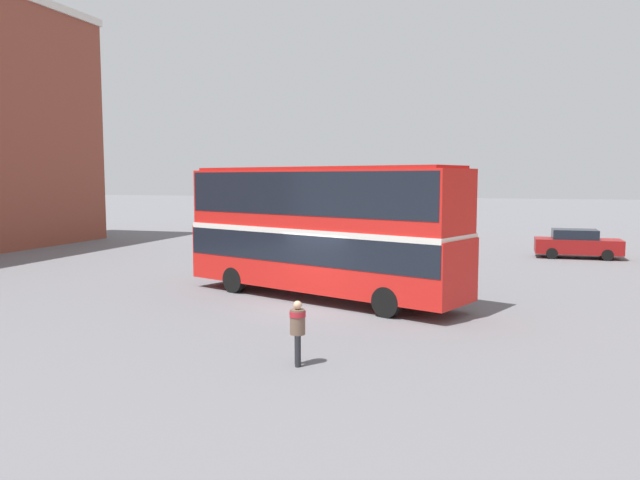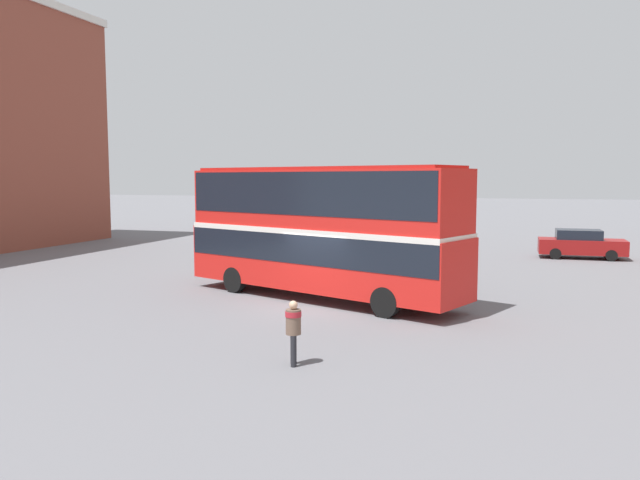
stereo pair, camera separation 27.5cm
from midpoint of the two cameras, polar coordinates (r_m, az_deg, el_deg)
ground_plane at (r=21.43m, az=-1.09°, el=-6.16°), size 240.00×240.00×0.00m
double_decker_bus at (r=22.57m, az=-0.35°, el=1.45°), size 11.29×6.41×4.80m
pedestrian_foreground at (r=14.75m, az=-2.60°, el=-7.86°), size 0.50×0.50×1.55m
parked_car_kerb_near at (r=37.10m, az=22.25°, el=-0.31°), size 4.51×1.90×1.58m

